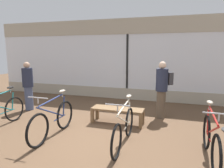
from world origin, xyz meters
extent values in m
plane|color=brown|center=(0.00, 0.00, 0.00)|extent=(24.00, 24.00, 0.00)
cube|color=#B2A893|center=(0.00, 3.89, 0.23)|extent=(12.00, 0.08, 0.45)
cube|color=white|center=(0.00, 3.89, 1.52)|extent=(12.00, 0.04, 2.15)
cube|color=#B2A893|center=(0.00, 3.89, 2.90)|extent=(12.00, 0.08, 0.60)
cube|color=black|center=(0.00, 3.87, 1.52)|extent=(0.08, 0.02, 2.15)
torus|color=black|center=(-2.43, 0.43, 0.34)|extent=(0.04, 0.69, 0.69)
cylinder|color=#1E7A7F|center=(-2.43, 0.39, 0.58)|extent=(0.03, 0.11, 0.49)
cylinder|color=#1E7A7F|center=(-2.43, 0.19, 0.34)|extent=(0.03, 0.49, 0.03)
cylinder|color=#B2B2B7|center=(-2.43, 0.35, 0.89)|extent=(0.02, 0.02, 0.14)
ellipsoid|color=black|center=(-2.43, 0.35, 0.97)|extent=(0.11, 0.22, 0.06)
torus|color=black|center=(-0.78, 0.37, 0.36)|extent=(0.05, 0.72, 0.72)
torus|color=black|center=(-0.78, -0.68, 0.36)|extent=(0.05, 0.72, 0.72)
cylinder|color=navy|center=(-0.78, -0.20, 0.60)|extent=(0.03, 0.99, 0.51)
cylinder|color=navy|center=(-0.78, 0.33, 0.60)|extent=(0.03, 0.11, 0.49)
cylinder|color=navy|center=(-0.78, -0.17, 0.87)|extent=(0.03, 0.92, 0.10)
cylinder|color=navy|center=(-0.78, 0.13, 0.36)|extent=(0.03, 0.48, 0.03)
cylinder|color=#B2B2B7|center=(-0.78, 0.29, 0.91)|extent=(0.02, 0.02, 0.14)
ellipsoid|color=#B2A893|center=(-0.78, 0.29, 0.99)|extent=(0.11, 0.22, 0.06)
cylinder|color=#B2B2B7|center=(-0.78, -0.62, 0.97)|extent=(0.02, 0.02, 0.12)
cylinder|color=#ADADB2|center=(-0.78, -0.62, 1.03)|extent=(0.46, 0.02, 0.02)
torus|color=black|center=(0.87, 0.42, 0.33)|extent=(0.05, 0.67, 0.67)
torus|color=black|center=(0.87, -0.64, 0.33)|extent=(0.05, 0.67, 0.67)
cylinder|color=beige|center=(0.87, -0.15, 0.57)|extent=(0.03, 1.00, 0.51)
cylinder|color=beige|center=(0.87, 0.38, 0.57)|extent=(0.03, 0.11, 0.49)
cylinder|color=beige|center=(0.87, -0.12, 0.85)|extent=(0.03, 0.92, 0.10)
cylinder|color=beige|center=(0.87, 0.18, 0.33)|extent=(0.03, 0.48, 0.03)
cylinder|color=#B2B2B7|center=(0.87, 0.34, 0.88)|extent=(0.02, 0.02, 0.14)
ellipsoid|color=#B2A893|center=(0.87, 0.34, 0.96)|extent=(0.11, 0.22, 0.06)
cylinder|color=#B2B2B7|center=(0.87, -0.58, 0.94)|extent=(0.02, 0.02, 0.12)
cylinder|color=#ADADB2|center=(0.87, -0.58, 1.00)|extent=(0.46, 0.02, 0.02)
torus|color=black|center=(2.49, 0.31, 0.35)|extent=(0.05, 0.70, 0.70)
torus|color=black|center=(2.49, -0.70, 0.35)|extent=(0.05, 0.70, 0.70)
cylinder|color=red|center=(2.49, -0.24, 0.59)|extent=(0.03, 0.94, 0.51)
cylinder|color=red|center=(2.49, 0.27, 0.59)|extent=(0.03, 0.11, 0.49)
cylinder|color=red|center=(2.49, -0.21, 0.87)|extent=(0.03, 0.87, 0.10)
cylinder|color=red|center=(2.49, 0.08, 0.35)|extent=(0.03, 0.45, 0.03)
cylinder|color=#B2B2B7|center=(2.49, 0.23, 0.90)|extent=(0.02, 0.02, 0.14)
ellipsoid|color=#B2A893|center=(2.49, 0.23, 0.98)|extent=(0.11, 0.22, 0.06)
cylinder|color=#B2B2B7|center=(2.49, -0.64, 0.96)|extent=(0.02, 0.02, 0.12)
cylinder|color=#ADADB2|center=(2.49, -0.64, 1.02)|extent=(0.46, 0.02, 0.02)
cube|color=brown|center=(0.40, 1.09, 0.41)|extent=(1.40, 0.44, 0.05)
cube|color=brown|center=(-0.26, 0.91, 0.19)|extent=(0.08, 0.08, 0.38)
cube|color=brown|center=(1.06, 0.91, 0.19)|extent=(0.08, 0.08, 0.38)
cube|color=brown|center=(-0.26, 1.27, 0.19)|extent=(0.08, 0.08, 0.38)
cube|color=brown|center=(1.06, 1.27, 0.19)|extent=(0.08, 0.08, 0.38)
cylinder|color=brown|center=(1.48, 1.94, 0.40)|extent=(0.37, 0.37, 0.81)
cylinder|color=#23283D|center=(1.48, 1.94, 1.13)|extent=(0.48, 0.48, 0.64)
sphere|color=beige|center=(1.48, 1.94, 1.55)|extent=(0.21, 0.21, 0.21)
cube|color=#38383D|center=(1.67, 2.09, 1.16)|extent=(0.26, 0.28, 0.36)
cylinder|color=#424C6B|center=(-2.79, 1.46, 0.39)|extent=(0.35, 0.35, 0.78)
cylinder|color=#23283D|center=(-2.79, 1.46, 1.09)|extent=(0.46, 0.46, 0.62)
sphere|color=tan|center=(-2.79, 1.46, 1.50)|extent=(0.20, 0.20, 0.20)
camera|label=1|loc=(1.81, -3.90, 1.96)|focal=32.00mm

